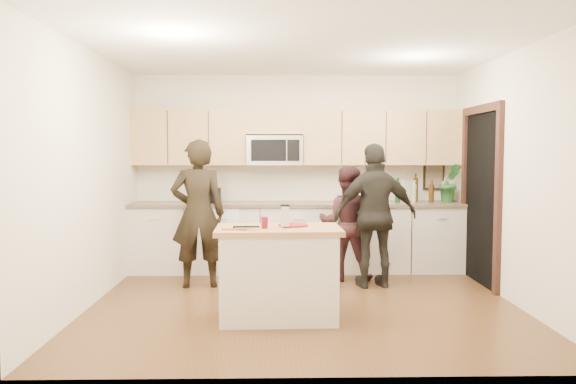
{
  "coord_description": "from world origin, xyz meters",
  "views": [
    {
      "loc": [
        -0.28,
        -5.93,
        1.62
      ],
      "look_at": [
        -0.16,
        0.35,
        1.18
      ],
      "focal_mm": 35.0,
      "sensor_mm": 36.0,
      "label": 1
    }
  ],
  "objects_px": {
    "island": "(278,273)",
    "woman_center": "(346,223)",
    "woman_right": "(376,216)",
    "woman_left": "(198,214)",
    "toaster": "(209,195)"
  },
  "relations": [
    {
      "from": "island",
      "to": "woman_right",
      "type": "distance_m",
      "value": 1.8
    },
    {
      "from": "toaster",
      "to": "woman_center",
      "type": "relative_size",
      "value": 0.21
    },
    {
      "from": "toaster",
      "to": "woman_right",
      "type": "bearing_deg",
      "value": -23.92
    },
    {
      "from": "island",
      "to": "woman_center",
      "type": "xyz_separation_m",
      "value": [
        0.87,
        1.69,
        0.27
      ]
    },
    {
      "from": "island",
      "to": "woman_right",
      "type": "relative_size",
      "value": 0.7
    },
    {
      "from": "woman_left",
      "to": "woman_right",
      "type": "relative_size",
      "value": 1.03
    },
    {
      "from": "woman_left",
      "to": "woman_center",
      "type": "height_order",
      "value": "woman_left"
    },
    {
      "from": "island",
      "to": "woman_left",
      "type": "distance_m",
      "value": 1.71
    },
    {
      "from": "island",
      "to": "woman_right",
      "type": "xyz_separation_m",
      "value": [
        1.17,
        1.3,
        0.41
      ]
    },
    {
      "from": "woman_right",
      "to": "woman_left",
      "type": "bearing_deg",
      "value": -9.66
    },
    {
      "from": "island",
      "to": "woman_left",
      "type": "relative_size",
      "value": 0.69
    },
    {
      "from": "woman_left",
      "to": "woman_right",
      "type": "xyz_separation_m",
      "value": [
        2.13,
        -0.05,
        -0.02
      ]
    },
    {
      "from": "woman_right",
      "to": "island",
      "type": "bearing_deg",
      "value": 39.66
    },
    {
      "from": "island",
      "to": "woman_center",
      "type": "relative_size",
      "value": 0.84
    },
    {
      "from": "woman_left",
      "to": "woman_center",
      "type": "relative_size",
      "value": 1.22
    }
  ]
}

